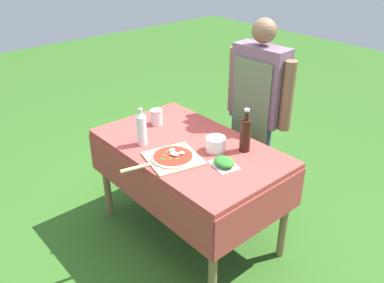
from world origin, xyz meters
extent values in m
plane|color=#2D5B1E|center=(0.00, 0.00, 0.00)|extent=(12.00, 12.00, 0.00)
cube|color=#A83D38|center=(0.00, 0.00, 0.74)|extent=(1.31, 0.79, 0.04)
cube|color=#A83D38|center=(0.00, -0.40, 0.58)|extent=(1.31, 0.01, 0.28)
cube|color=#A83D38|center=(0.00, 0.40, 0.58)|extent=(1.31, 0.01, 0.28)
cube|color=#A83D38|center=(-0.66, 0.00, 0.58)|extent=(0.01, 0.79, 0.28)
cube|color=#A83D38|center=(0.66, 0.00, 0.58)|extent=(0.01, 0.79, 0.28)
cylinder|color=olive|center=(-0.59, -0.33, 0.36)|extent=(0.05, 0.05, 0.72)
cylinder|color=olive|center=(0.59, -0.33, 0.36)|extent=(0.05, 0.05, 0.72)
cylinder|color=olive|center=(-0.59, 0.33, 0.36)|extent=(0.05, 0.05, 0.72)
cylinder|color=olive|center=(0.59, 0.33, 0.36)|extent=(0.05, 0.05, 0.72)
cylinder|color=#333D56|center=(0.10, 0.66, 0.38)|extent=(0.11, 0.11, 0.76)
cylinder|color=#333D56|center=(-0.04, 0.65, 0.38)|extent=(0.11, 0.11, 0.76)
cube|color=#6B5166|center=(0.03, 0.66, 1.04)|extent=(0.42, 0.20, 0.57)
cube|color=#56704C|center=(0.04, 0.56, 0.83)|extent=(0.33, 0.03, 0.82)
cylinder|color=brown|center=(0.27, 0.67, 1.01)|extent=(0.09, 0.09, 0.50)
cylinder|color=brown|center=(-0.21, 0.64, 1.01)|extent=(0.09, 0.09, 0.50)
sphere|color=brown|center=(0.03, 0.66, 1.43)|extent=(0.17, 0.17, 0.17)
cube|color=#D1B27F|center=(0.07, -0.20, 0.76)|extent=(0.38, 0.38, 0.01)
cylinder|color=#D1B27F|center=(0.01, -0.44, 0.76)|extent=(0.07, 0.19, 0.02)
cylinder|color=beige|center=(0.07, -0.20, 0.77)|extent=(0.28, 0.28, 0.01)
cylinder|color=#B22819|center=(0.07, -0.20, 0.78)|extent=(0.25, 0.25, 0.00)
ellipsoid|color=white|center=(0.10, -0.14, 0.79)|extent=(0.04, 0.03, 0.02)
ellipsoid|color=white|center=(0.07, -0.19, 0.79)|extent=(0.05, 0.05, 0.02)
ellipsoid|color=white|center=(0.03, -0.16, 0.79)|extent=(0.05, 0.05, 0.01)
ellipsoid|color=white|center=(0.03, -0.17, 0.79)|extent=(0.04, 0.05, 0.02)
ellipsoid|color=white|center=(0.09, -0.19, 0.80)|extent=(0.06, 0.06, 0.02)
ellipsoid|color=#286B23|center=(0.09, -0.23, 0.79)|extent=(0.02, 0.04, 0.00)
ellipsoid|color=#286B23|center=(0.04, -0.25, 0.79)|extent=(0.04, 0.02, 0.00)
ellipsoid|color=#286B23|center=(0.07, -0.28, 0.79)|extent=(0.04, 0.02, 0.00)
ellipsoid|color=#286B23|center=(0.10, -0.14, 0.79)|extent=(0.03, 0.04, 0.00)
ellipsoid|color=#286B23|center=(0.12, -0.21, 0.79)|extent=(0.02, 0.03, 0.00)
ellipsoid|color=#286B23|center=(0.02, -0.20, 0.79)|extent=(0.02, 0.04, 0.00)
cylinder|color=black|center=(0.29, 0.23, 0.87)|extent=(0.07, 0.07, 0.22)
cylinder|color=black|center=(0.29, 0.23, 1.00)|extent=(0.03, 0.03, 0.06)
cylinder|color=silver|center=(0.29, 0.23, 1.04)|extent=(0.03, 0.03, 0.02)
cylinder|color=silver|center=(-0.22, -0.23, 0.86)|extent=(0.07, 0.07, 0.20)
cone|color=silver|center=(-0.22, -0.23, 0.98)|extent=(0.07, 0.07, 0.04)
cylinder|color=silver|center=(-0.22, -0.23, 1.01)|extent=(0.03, 0.03, 0.02)
cube|color=silver|center=(0.34, -0.01, 0.76)|extent=(0.20, 0.17, 0.01)
ellipsoid|color=#286B23|center=(0.34, -0.01, 0.78)|extent=(0.17, 0.15, 0.04)
cylinder|color=silver|center=(0.17, 0.08, 0.80)|extent=(0.13, 0.13, 0.10)
cylinder|color=silver|center=(-0.41, 0.03, 0.81)|extent=(0.09, 0.09, 0.10)
cylinder|color=#B22819|center=(-0.41, 0.03, 0.79)|extent=(0.08, 0.08, 0.07)
cylinder|color=#B7B2A3|center=(-0.41, 0.03, 0.86)|extent=(0.09, 0.09, 0.01)
camera|label=1|loc=(1.82, -1.56, 2.06)|focal=38.00mm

